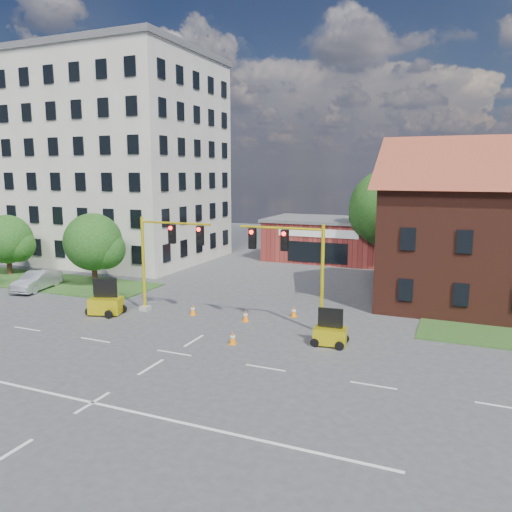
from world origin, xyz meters
name	(u,v)px	position (x,y,z in m)	size (l,w,h in m)	color
ground	(174,353)	(0.00, 0.00, 0.00)	(120.00, 120.00, 0.00)	#424245
grass_verge_nw	(35,280)	(-20.00, 10.00, 0.04)	(22.00, 6.00, 0.08)	#27521E
lane_markings	(138,375)	(0.00, -3.00, 0.01)	(60.00, 36.00, 0.01)	white
office_block	(119,159)	(-20.00, 21.90, 10.31)	(18.40, 15.40, 20.60)	beige
brick_shop	(328,239)	(0.00, 29.98, 2.16)	(12.40, 8.40, 4.30)	maroon
tree_large	(393,211)	(6.87, 27.08, 5.47)	(7.70, 7.33, 9.38)	#332012
tree_nw_front	(96,244)	(-13.77, 10.58, 3.41)	(4.80, 4.57, 5.85)	#332012
tree_nw_rear	(10,241)	(-23.78, 11.08, 3.05)	(4.52, 4.30, 5.34)	#332012
signal_mast_west	(164,254)	(-4.36, 6.00, 3.92)	(5.30, 0.60, 6.20)	gray
signal_mast_east	(294,263)	(4.36, 6.00, 3.92)	(5.30, 0.60, 6.20)	gray
trailer_west	(106,304)	(-7.74, 4.23, 0.70)	(2.29, 1.88, 2.24)	yellow
trailer_east	(330,334)	(6.98, 4.24, 0.60)	(1.81, 1.32, 1.92)	yellow
cone_a	(193,310)	(-2.56, 6.33, 0.34)	(0.40, 0.40, 0.70)	orange
cone_b	(246,316)	(1.13, 6.36, 0.34)	(0.40, 0.40, 0.70)	orange
cone_c	(233,338)	(2.18, 2.34, 0.34)	(0.40, 0.40, 0.70)	orange
cone_d	(294,312)	(3.55, 8.40, 0.34)	(0.40, 0.40, 0.70)	orange
pickup_white	(436,291)	(11.59, 15.72, 0.82)	(2.72, 5.90, 1.64)	white
sedan_silver_front	(37,281)	(-17.11, 7.55, 0.75)	(1.58, 4.53, 1.49)	#B6BABF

